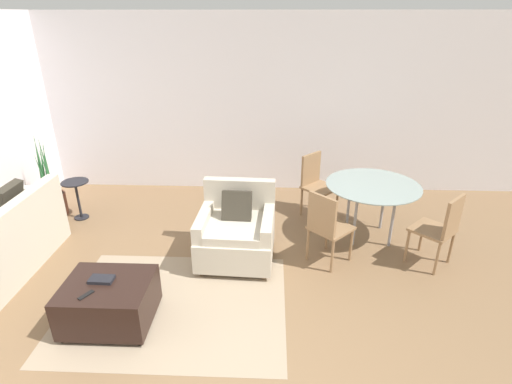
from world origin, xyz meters
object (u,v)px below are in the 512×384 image
(armchair, at_px, (237,232))
(dining_chair_near_left, at_px, (327,224))
(book_stack, at_px, (102,279))
(side_table, at_px, (77,193))
(potted_plant, at_px, (51,198))
(tv_remote_primary, at_px, (86,295))
(dining_table, at_px, (372,190))
(dining_chair_near_right, at_px, (441,226))
(dining_chair_far_left, at_px, (316,181))
(ottoman, at_px, (109,301))

(armchair, height_order, dining_chair_near_left, dining_chair_near_left)
(book_stack, height_order, side_table, side_table)
(potted_plant, bearing_deg, tv_remote_primary, -56.10)
(book_stack, relative_size, dining_table, 0.19)
(armchair, bearing_deg, dining_table, 18.67)
(side_table, bearing_deg, dining_chair_near_right, -12.06)
(dining_chair_far_left, bearing_deg, book_stack, -133.38)
(ottoman, height_order, dining_chair_far_left, dining_chair_far_left)
(potted_plant, bearing_deg, side_table, -11.28)
(side_table, bearing_deg, dining_chair_near_left, -16.44)
(ottoman, distance_m, tv_remote_primary, 0.29)
(tv_remote_primary, distance_m, potted_plant, 2.81)
(potted_plant, xyz_separation_m, side_table, (0.45, -0.09, 0.12))
(dining_chair_far_left, bearing_deg, tv_remote_primary, -131.60)
(side_table, bearing_deg, ottoman, -59.27)
(book_stack, bearing_deg, dining_chair_near_left, 25.28)
(book_stack, xyz_separation_m, dining_chair_far_left, (2.19, 2.32, 0.07))
(side_table, distance_m, dining_chair_far_left, 3.38)
(armchair, bearing_deg, book_stack, -136.17)
(ottoman, relative_size, dining_chair_near_right, 0.89)
(book_stack, bearing_deg, ottoman, -36.71)
(book_stack, bearing_deg, tv_remote_primary, -104.81)
(tv_remote_primary, xyz_separation_m, dining_chair_near_right, (3.53, 1.25, 0.08))
(dining_chair_near_left, bearing_deg, armchair, 175.82)
(tv_remote_primary, bearing_deg, potted_plant, 123.90)
(ottoman, relative_size, dining_chair_near_left, 0.89)
(potted_plant, height_order, side_table, potted_plant)
(book_stack, relative_size, tv_remote_primary, 1.53)
(book_stack, bearing_deg, dining_table, 30.62)
(potted_plant, height_order, dining_chair_near_left, potted_plant)
(ottoman, height_order, dining_table, dining_table)
(dining_table, relative_size, dining_chair_near_left, 1.31)
(ottoman, relative_size, book_stack, 3.61)
(dining_chair_far_left, bearing_deg, dining_table, -45.00)
(ottoman, height_order, dining_chair_near_left, dining_chair_near_left)
(dining_chair_near_left, distance_m, dining_chair_far_left, 1.28)
(armchair, height_order, side_table, armchair)
(armchair, xyz_separation_m, side_table, (-2.33, 0.92, 0.05))
(armchair, distance_m, dining_table, 1.80)
(dining_chair_near_left, distance_m, dining_chair_near_right, 1.28)
(armchair, distance_m, side_table, 2.51)
(dining_chair_near_left, relative_size, dining_chair_near_right, 1.00)
(potted_plant, distance_m, dining_table, 4.49)
(ottoman, xyz_separation_m, potted_plant, (-1.68, 2.16, 0.03))
(tv_remote_primary, relative_size, dining_chair_near_left, 0.16)
(book_stack, bearing_deg, dining_chair_far_left, 46.62)
(ottoman, xyz_separation_m, side_table, (-1.23, 2.07, 0.16))
(tv_remote_primary, height_order, dining_chair_near_right, dining_chair_near_right)
(dining_chair_far_left, bearing_deg, ottoman, -132.17)
(potted_plant, xyz_separation_m, dining_table, (4.45, -0.44, 0.39))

